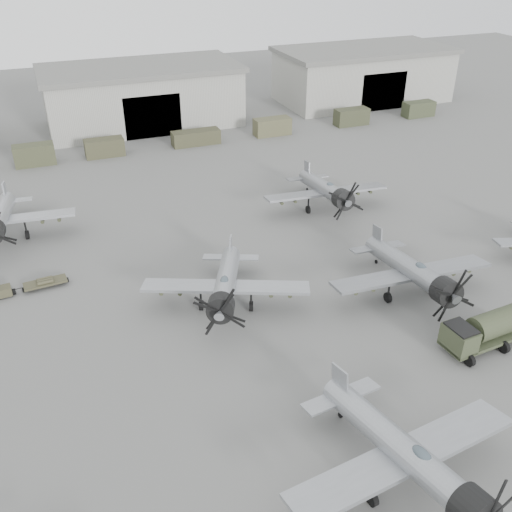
# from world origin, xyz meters

# --- Properties ---
(ground) EXTENTS (220.00, 220.00, 0.00)m
(ground) POSITION_xyz_m (0.00, 0.00, 0.00)
(ground) COLOR #5C5C5A
(ground) RESTS_ON ground
(hangar_center) EXTENTS (29.00, 14.80, 8.70)m
(hangar_center) POSITION_xyz_m (0.00, 61.96, 4.37)
(hangar_center) COLOR gray
(hangar_center) RESTS_ON ground
(hangar_right) EXTENTS (29.00, 14.80, 8.70)m
(hangar_right) POSITION_xyz_m (38.00, 61.96, 4.37)
(hangar_right) COLOR gray
(hangar_right) RESTS_ON ground
(support_truck_2) EXTENTS (4.99, 2.20, 2.64)m
(support_truck_2) POSITION_xyz_m (-16.50, 50.00, 1.32)
(support_truck_2) COLOR #3A3D28
(support_truck_2) RESTS_ON ground
(support_truck_3) EXTENTS (5.06, 2.20, 2.32)m
(support_truck_3) POSITION_xyz_m (-7.77, 50.00, 1.16)
(support_truck_3) COLOR #3B3A26
(support_truck_3) RESTS_ON ground
(support_truck_4) EXTENTS (6.66, 2.20, 1.97)m
(support_truck_4) POSITION_xyz_m (4.72, 50.00, 0.99)
(support_truck_4) COLOR #393925
(support_truck_4) RESTS_ON ground
(support_truck_5) EXTENTS (5.32, 2.20, 2.45)m
(support_truck_5) POSITION_xyz_m (16.22, 50.00, 1.22)
(support_truck_5) COLOR #4C4A31
(support_truck_5) RESTS_ON ground
(support_truck_6) EXTENTS (5.19, 2.20, 2.48)m
(support_truck_6) POSITION_xyz_m (29.31, 50.00, 1.24)
(support_truck_6) COLOR #353825
(support_truck_6) RESTS_ON ground
(support_truck_7) EXTENTS (4.98, 2.20, 2.33)m
(support_truck_7) POSITION_xyz_m (41.46, 50.00, 1.17)
(support_truck_7) COLOR #373C27
(support_truck_7) RESTS_ON ground
(aircraft_near_1) EXTENTS (14.16, 12.75, 5.63)m
(aircraft_near_1) POSITION_xyz_m (-0.39, -8.25, 2.56)
(aircraft_near_1) COLOR #979AA0
(aircraft_near_1) RESTS_ON ground
(aircraft_mid_1) EXTENTS (12.98, 11.76, 5.29)m
(aircraft_mid_1) POSITION_xyz_m (-4.10, 11.03, 2.41)
(aircraft_mid_1) COLOR #9DA0A5
(aircraft_mid_1) RESTS_ON ground
(aircraft_mid_2) EXTENTS (13.76, 12.38, 5.50)m
(aircraft_mid_2) POSITION_xyz_m (10.65, 7.18, 2.50)
(aircraft_mid_2) COLOR gray
(aircraft_mid_2) RESTS_ON ground
(aircraft_far_1) EXTENTS (13.31, 11.98, 5.30)m
(aircraft_far_1) POSITION_xyz_m (11.74, 24.38, 2.41)
(aircraft_far_1) COLOR gray
(aircraft_far_1) RESTS_ON ground
(fuel_tanker) EXTENTS (7.31, 3.68, 2.76)m
(fuel_tanker) POSITION_xyz_m (12.03, 0.05, 1.58)
(fuel_tanker) COLOR #343B26
(fuel_tanker) RESTS_ON ground
(tug_trailer) EXTENTS (6.17, 1.66, 1.23)m
(tug_trailer) POSITION_xyz_m (-19.43, 19.72, 0.46)
(tug_trailer) COLOR #3C3B27
(tug_trailer) RESTS_ON ground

